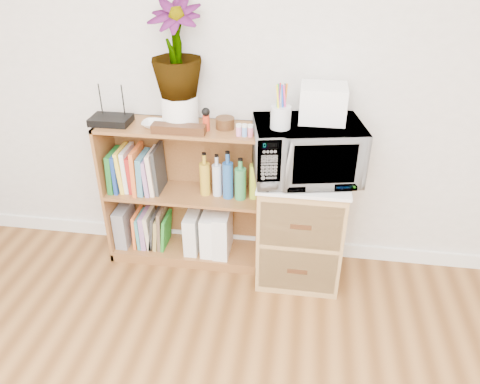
# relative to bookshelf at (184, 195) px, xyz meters

# --- Properties ---
(skirting_board) EXTENTS (4.00, 0.02, 0.10)m
(skirting_board) POSITION_rel_bookshelf_xyz_m (0.35, 0.14, -0.42)
(skirting_board) COLOR white
(skirting_board) RESTS_ON ground
(bookshelf) EXTENTS (1.00, 0.30, 0.95)m
(bookshelf) POSITION_rel_bookshelf_xyz_m (0.00, 0.00, 0.00)
(bookshelf) COLOR brown
(bookshelf) RESTS_ON ground
(wicker_unit) EXTENTS (0.50, 0.45, 0.70)m
(wicker_unit) POSITION_rel_bookshelf_xyz_m (0.75, -0.08, -0.12)
(wicker_unit) COLOR #9E7542
(wicker_unit) RESTS_ON ground
(microwave) EXTENTS (0.66, 0.51, 0.33)m
(microwave) POSITION_rel_bookshelf_xyz_m (0.75, -0.08, 0.41)
(microwave) COLOR white
(microwave) RESTS_ON wicker_unit
(pen_cup) EXTENTS (0.11, 0.11, 0.12)m
(pen_cup) POSITION_rel_bookshelf_xyz_m (0.60, -0.17, 0.63)
(pen_cup) COLOR silver
(pen_cup) RESTS_ON microwave
(small_appliance) EXTENTS (0.25, 0.21, 0.20)m
(small_appliance) POSITION_rel_bookshelf_xyz_m (0.82, -0.03, 0.67)
(small_appliance) COLOR white
(small_appliance) RESTS_ON microwave
(router) EXTENTS (0.23, 0.16, 0.04)m
(router) POSITION_rel_bookshelf_xyz_m (-0.41, -0.02, 0.50)
(router) COLOR black
(router) RESTS_ON bookshelf
(white_bowl) EXTENTS (0.13, 0.13, 0.03)m
(white_bowl) POSITION_rel_bookshelf_xyz_m (-0.15, -0.03, 0.49)
(white_bowl) COLOR white
(white_bowl) RESTS_ON bookshelf
(plant_pot) EXTENTS (0.21, 0.21, 0.18)m
(plant_pot) POSITION_rel_bookshelf_xyz_m (0.00, 0.02, 0.56)
(plant_pot) COLOR white
(plant_pot) RESTS_ON bookshelf
(potted_plant) EXTENTS (0.29, 0.29, 0.52)m
(potted_plant) POSITION_rel_bookshelf_xyz_m (0.00, 0.02, 0.92)
(potted_plant) COLOR #317B35
(potted_plant) RESTS_ON plant_pot
(trinket_box) EXTENTS (0.31, 0.08, 0.05)m
(trinket_box) POSITION_rel_bookshelf_xyz_m (0.02, -0.10, 0.50)
(trinket_box) COLOR #37190F
(trinket_box) RESTS_ON bookshelf
(kokeshi_doll) EXTENTS (0.04, 0.04, 0.09)m
(kokeshi_doll) POSITION_rel_bookshelf_xyz_m (0.17, -0.04, 0.52)
(kokeshi_doll) COLOR #B62D16
(kokeshi_doll) RESTS_ON bookshelf
(wooden_bowl) EXTENTS (0.11, 0.11, 0.06)m
(wooden_bowl) POSITION_rel_bookshelf_xyz_m (0.27, 0.01, 0.51)
(wooden_bowl) COLOR #3B1F10
(wooden_bowl) RESTS_ON bookshelf
(paint_jars) EXTENTS (0.12, 0.04, 0.06)m
(paint_jars) POSITION_rel_bookshelf_xyz_m (0.40, -0.09, 0.50)
(paint_jars) COLOR pink
(paint_jars) RESTS_ON bookshelf
(file_box) EXTENTS (0.08, 0.22, 0.27)m
(file_box) POSITION_rel_bookshelf_xyz_m (-0.43, 0.00, -0.27)
(file_box) COLOR slate
(file_box) RESTS_ON bookshelf
(magazine_holder_left) EXTENTS (0.09, 0.22, 0.27)m
(magazine_holder_left) POSITION_rel_bookshelf_xyz_m (0.05, -0.01, -0.27)
(magazine_holder_left) COLOR silver
(magazine_holder_left) RESTS_ON bookshelf
(magazine_holder_mid) EXTENTS (0.09, 0.23, 0.29)m
(magazine_holder_mid) POSITION_rel_bookshelf_xyz_m (0.16, -0.01, -0.26)
(magazine_holder_mid) COLOR white
(magazine_holder_mid) RESTS_ON bookshelf
(magazine_holder_right) EXTENTS (0.10, 0.25, 0.31)m
(magazine_holder_right) POSITION_rel_bookshelf_xyz_m (0.25, -0.01, -0.25)
(magazine_holder_right) COLOR white
(magazine_holder_right) RESTS_ON bookshelf
(cookbooks) EXTENTS (0.33, 0.20, 0.30)m
(cookbooks) POSITION_rel_bookshelf_xyz_m (-0.30, 0.00, 0.16)
(cookbooks) COLOR #1A6124
(cookbooks) RESTS_ON bookshelf
(liquor_bottles) EXTENTS (0.44, 0.07, 0.31)m
(liquor_bottles) POSITION_rel_bookshelf_xyz_m (0.33, -0.00, 0.17)
(liquor_bottles) COLOR gold
(liquor_bottles) RESTS_ON bookshelf
(lower_books) EXTENTS (0.23, 0.19, 0.29)m
(lower_books) POSITION_rel_bookshelf_xyz_m (-0.24, 0.00, -0.28)
(lower_books) COLOR orange
(lower_books) RESTS_ON bookshelf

